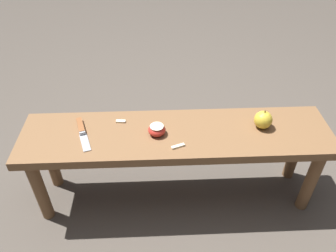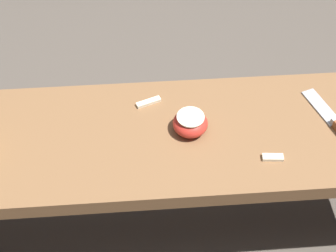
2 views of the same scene
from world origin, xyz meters
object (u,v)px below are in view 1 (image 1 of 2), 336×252
object	(u,v)px
wooden_bench	(176,143)
apple_whole	(263,120)
apple_cut	(157,130)
knife	(82,130)

from	to	relation	value
wooden_bench	apple_whole	distance (m)	0.40
apple_whole	apple_cut	size ratio (longest dim) A/B	1.19
wooden_bench	apple_cut	world-z (taller)	apple_cut
wooden_bench	apple_whole	size ratio (longest dim) A/B	15.17
knife	apple_cut	bearing A→B (deg)	66.16
apple_whole	apple_cut	bearing A→B (deg)	-176.62
wooden_bench	apple_cut	xyz separation A→B (m)	(-0.09, -0.01, 0.09)
wooden_bench	apple_whole	xyz separation A→B (m)	(0.38, 0.02, 0.10)
knife	wooden_bench	bearing A→B (deg)	68.24
apple_whole	apple_cut	distance (m)	0.47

